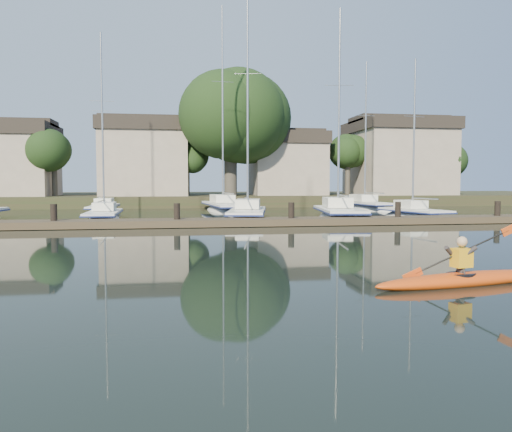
{
  "coord_description": "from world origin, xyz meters",
  "views": [
    {
      "loc": [
        -2.97,
        -11.78,
        2.27
      ],
      "look_at": [
        -0.5,
        3.85,
        1.2
      ],
      "focal_mm": 35.0,
      "sensor_mm": 36.0,
      "label": 1
    }
  ],
  "objects": [
    {
      "name": "sailboat_5",
      "position": [
        -8.51,
        27.29,
        -0.16
      ],
      "size": [
        1.92,
        7.96,
        13.15
      ],
      "rotation": [
        0.0,
        0.0,
        0.01
      ],
      "color": "silver",
      "rests_on": "ground"
    },
    {
      "name": "ground",
      "position": [
        0.0,
        0.0,
        0.0
      ],
      "size": [
        160.0,
        160.0,
        0.0
      ],
      "primitive_type": "plane",
      "color": "black",
      "rests_on": "ground"
    },
    {
      "name": "sailboat_2",
      "position": [
        1.26,
        18.34,
        -0.19
      ],
      "size": [
        3.85,
        9.42,
        15.2
      ],
      "rotation": [
        0.0,
        0.0,
        -0.19
      ],
      "color": "silver",
      "rests_on": "ground"
    },
    {
      "name": "dock",
      "position": [
        0.0,
        14.0,
        0.2
      ],
      "size": [
        34.0,
        2.0,
        1.8
      ],
      "color": "#483C29",
      "rests_on": "ground"
    },
    {
      "name": "sailboat_4",
      "position": [
        11.87,
        17.83,
        -0.18
      ],
      "size": [
        3.06,
        6.84,
        11.22
      ],
      "rotation": [
        0.0,
        0.0,
        0.17
      ],
      "color": "silver",
      "rests_on": "ground"
    },
    {
      "name": "kayak",
      "position": [
        3.35,
        -1.68,
        0.18
      ],
      "size": [
        4.76,
        1.45,
        1.51
      ],
      "rotation": [
        0.0,
        0.0,
        0.18
      ],
      "color": "#CA420F",
      "rests_on": "ground"
    },
    {
      "name": "sailboat_6",
      "position": [
        0.6,
        27.01,
        -0.2
      ],
      "size": [
        3.29,
        10.99,
        17.2
      ],
      "rotation": [
        0.0,
        0.0,
        0.1
      ],
      "color": "silver",
      "rests_on": "ground"
    },
    {
      "name": "sailboat_3",
      "position": [
        6.9,
        17.86,
        -0.21
      ],
      "size": [
        3.59,
        9.1,
        14.29
      ],
      "rotation": [
        0.0,
        0.0,
        -0.15
      ],
      "color": "silver",
      "rests_on": "ground"
    },
    {
      "name": "sailboat_1",
      "position": [
        -7.35,
        19.15,
        -0.17
      ],
      "size": [
        2.09,
        7.57,
        12.28
      ],
      "rotation": [
        0.0,
        0.0,
        0.03
      ],
      "color": "silver",
      "rests_on": "ground"
    },
    {
      "name": "shore",
      "position": [
        1.61,
        40.29,
        3.23
      ],
      "size": [
        90.0,
        25.25,
        12.75
      ],
      "color": "#263319",
      "rests_on": "ground"
    },
    {
      "name": "sailboat_7",
      "position": [
        12.5,
        27.65,
        -0.2
      ],
      "size": [
        3.19,
        8.58,
        13.51
      ],
      "rotation": [
        0.0,
        0.0,
        0.12
      ],
      "color": "silver",
      "rests_on": "ground"
    }
  ]
}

